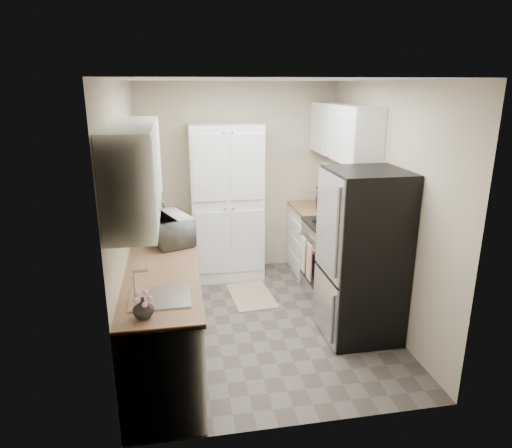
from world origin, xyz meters
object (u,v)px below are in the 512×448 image
object	(u,v)px
electric_range	(336,261)
toaster_oven	(327,200)
refrigerator	(363,256)
wine_bottle	(161,219)
microwave	(170,229)
pantry_cabinet	(226,203)

from	to	relation	value
electric_range	toaster_oven	world-z (taller)	electric_range
refrigerator	wine_bottle	world-z (taller)	refrigerator
microwave	wine_bottle	world-z (taller)	microwave
toaster_oven	microwave	bearing A→B (deg)	-135.96
wine_bottle	toaster_oven	world-z (taller)	wine_bottle
toaster_oven	pantry_cabinet	bearing A→B (deg)	-170.67
refrigerator	wine_bottle	size ratio (longest dim) A/B	6.30
pantry_cabinet	electric_range	size ratio (longest dim) A/B	1.77
pantry_cabinet	toaster_oven	bearing A→B (deg)	-7.27
pantry_cabinet	wine_bottle	size ratio (longest dim) A/B	7.41
electric_range	microwave	distance (m)	1.99
electric_range	wine_bottle	xyz separation A→B (m)	(-1.98, 0.14, 0.58)
refrigerator	toaster_oven	bearing A→B (deg)	84.51
electric_range	toaster_oven	bearing A→B (deg)	81.38
pantry_cabinet	electric_range	bearing A→B (deg)	-38.22
pantry_cabinet	toaster_oven	world-z (taller)	pantry_cabinet
microwave	wine_bottle	size ratio (longest dim) A/B	1.98
microwave	toaster_oven	bearing A→B (deg)	-84.14
electric_range	wine_bottle	size ratio (longest dim) A/B	4.19
pantry_cabinet	microwave	bearing A→B (deg)	-120.54
wine_bottle	electric_range	bearing A→B (deg)	-4.03
electric_range	wine_bottle	world-z (taller)	wine_bottle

